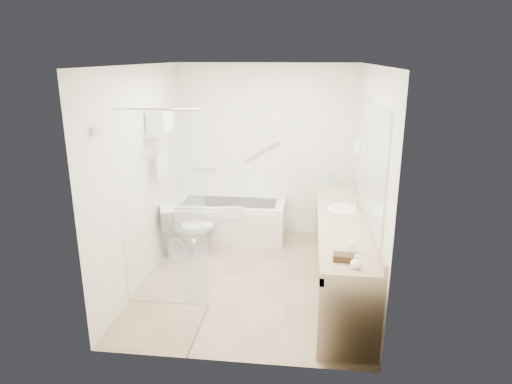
# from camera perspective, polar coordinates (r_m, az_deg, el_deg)

# --- Properties ---
(floor) EXTENTS (3.20, 3.20, 0.00)m
(floor) POSITION_cam_1_polar(r_m,az_deg,el_deg) (5.65, -0.36, -10.64)
(floor) COLOR #9A815F
(floor) RESTS_ON ground
(ceiling) EXTENTS (2.60, 3.20, 0.10)m
(ceiling) POSITION_cam_1_polar(r_m,az_deg,el_deg) (5.02, -0.42, 15.61)
(ceiling) COLOR white
(ceiling) RESTS_ON wall_back
(wall_back) EXTENTS (2.60, 0.10, 2.50)m
(wall_back) POSITION_cam_1_polar(r_m,az_deg,el_deg) (6.75, 1.31, 5.21)
(wall_back) COLOR white
(wall_back) RESTS_ON ground
(wall_front) EXTENTS (2.60, 0.10, 2.50)m
(wall_front) POSITION_cam_1_polar(r_m,az_deg,el_deg) (3.69, -3.49, -4.74)
(wall_front) COLOR white
(wall_front) RESTS_ON ground
(wall_left) EXTENTS (0.10, 3.20, 2.50)m
(wall_left) POSITION_cam_1_polar(r_m,az_deg,el_deg) (5.51, -13.95, 2.06)
(wall_left) COLOR white
(wall_left) RESTS_ON ground
(wall_right) EXTENTS (0.10, 3.20, 2.50)m
(wall_right) POSITION_cam_1_polar(r_m,az_deg,el_deg) (5.20, 13.97, 1.20)
(wall_right) COLOR white
(wall_right) RESTS_ON ground
(bathtub) EXTENTS (1.60, 0.73, 0.59)m
(bathtub) POSITION_cam_1_polar(r_m,az_deg,el_deg) (6.73, -3.29, -3.47)
(bathtub) COLOR silver
(bathtub) RESTS_ON floor
(grab_bar_short) EXTENTS (0.40, 0.03, 0.03)m
(grab_bar_short) POSITION_cam_1_polar(r_m,az_deg,el_deg) (6.93, -6.60, 2.86)
(grab_bar_short) COLOR silver
(grab_bar_short) RESTS_ON wall_back
(grab_bar_long) EXTENTS (0.53, 0.03, 0.33)m
(grab_bar_long) POSITION_cam_1_polar(r_m,az_deg,el_deg) (6.71, 0.85, 5.15)
(grab_bar_long) COLOR silver
(grab_bar_long) RESTS_ON wall_back
(shower_enclosure) EXTENTS (0.96, 0.91, 2.11)m
(shower_enclosure) POSITION_cam_1_polar(r_m,az_deg,el_deg) (4.51, -9.85, -3.39)
(shower_enclosure) COLOR silver
(shower_enclosure) RESTS_ON floor
(towel_shelf) EXTENTS (0.24, 0.55, 0.81)m
(towel_shelf) POSITION_cam_1_polar(r_m,az_deg,el_deg) (5.69, -11.84, 7.84)
(towel_shelf) COLOR silver
(towel_shelf) RESTS_ON wall_left
(vanity_counter) EXTENTS (0.55, 2.70, 0.95)m
(vanity_counter) POSITION_cam_1_polar(r_m,az_deg,el_deg) (5.23, 10.68, -5.58)
(vanity_counter) COLOR tan
(vanity_counter) RESTS_ON floor
(sink) EXTENTS (0.40, 0.52, 0.14)m
(sink) POSITION_cam_1_polar(r_m,az_deg,el_deg) (5.54, 10.85, -2.30)
(sink) COLOR silver
(sink) RESTS_ON vanity_counter
(faucet) EXTENTS (0.03, 0.03, 0.14)m
(faucet) POSITION_cam_1_polar(r_m,az_deg,el_deg) (5.52, 12.41, -1.27)
(faucet) COLOR silver
(faucet) RESTS_ON vanity_counter
(mirror) EXTENTS (0.02, 2.00, 1.20)m
(mirror) POSITION_cam_1_polar(r_m,az_deg,el_deg) (4.99, 14.29, 4.07)
(mirror) COLOR #ADB3BA
(mirror) RESTS_ON wall_right
(hairdryer_unit) EXTENTS (0.08, 0.10, 0.18)m
(hairdryer_unit) POSITION_cam_1_polar(r_m,az_deg,el_deg) (6.17, 12.51, 5.61)
(hairdryer_unit) COLOR white
(hairdryer_unit) RESTS_ON wall_right
(toilet) EXTENTS (0.83, 0.65, 0.72)m
(toilet) POSITION_cam_1_polar(r_m,az_deg,el_deg) (6.19, -8.49, -4.67)
(toilet) COLOR silver
(toilet) RESTS_ON floor
(amenity_basket) EXTENTS (0.19, 0.13, 0.06)m
(amenity_basket) POSITION_cam_1_polar(r_m,az_deg,el_deg) (4.16, 10.89, -8.03)
(amenity_basket) COLOR #462C19
(amenity_basket) RESTS_ON vanity_counter
(soap_bottle_a) EXTENTS (0.08, 0.15, 0.07)m
(soap_bottle_a) POSITION_cam_1_polar(r_m,az_deg,el_deg) (4.35, 11.96, -6.91)
(soap_bottle_a) COLOR white
(soap_bottle_a) RESTS_ON vanity_counter
(soap_bottle_b) EXTENTS (0.10, 0.13, 0.09)m
(soap_bottle_b) POSITION_cam_1_polar(r_m,az_deg,el_deg) (4.03, 12.39, -8.69)
(soap_bottle_b) COLOR white
(soap_bottle_b) RESTS_ON vanity_counter
(water_bottle_left) EXTENTS (0.06, 0.06, 0.20)m
(water_bottle_left) POSITION_cam_1_polar(r_m,az_deg,el_deg) (5.88, 9.43, 0.12)
(water_bottle_left) COLOR silver
(water_bottle_left) RESTS_ON vanity_counter
(water_bottle_mid) EXTENTS (0.06, 0.06, 0.20)m
(water_bottle_mid) POSITION_cam_1_polar(r_m,az_deg,el_deg) (6.21, 9.63, 1.04)
(water_bottle_mid) COLOR silver
(water_bottle_mid) RESTS_ON vanity_counter
(water_bottle_right) EXTENTS (0.06, 0.06, 0.21)m
(water_bottle_right) POSITION_cam_1_polar(r_m,az_deg,el_deg) (6.31, 8.93, 1.33)
(water_bottle_right) COLOR silver
(water_bottle_right) RESTS_ON vanity_counter
(drinking_glass_near) EXTENTS (0.07, 0.07, 0.08)m
(drinking_glass_near) POSITION_cam_1_polar(r_m,az_deg,el_deg) (5.80, 10.21, -0.67)
(drinking_glass_near) COLOR silver
(drinking_glass_near) RESTS_ON vanity_counter
(drinking_glass_far) EXTENTS (0.08, 0.08, 0.08)m
(drinking_glass_far) POSITION_cam_1_polar(r_m,az_deg,el_deg) (5.34, 9.92, -2.19)
(drinking_glass_far) COLOR silver
(drinking_glass_far) RESTS_ON vanity_counter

